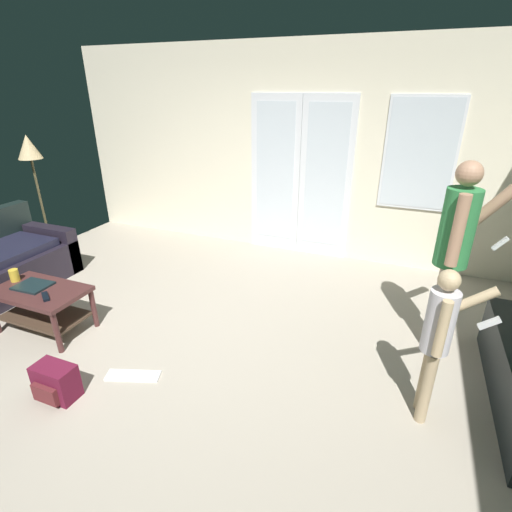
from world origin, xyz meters
The scene contains 11 objects.
ground_plane centered at (0.00, 0.00, -0.01)m, with size 6.26×5.31×0.02m, color #A99F8E.
wall_back_with_doors centered at (0.07, 2.62, 1.34)m, with size 6.26×0.09×2.76m.
coffee_table centered at (-1.40, -0.23, 0.32)m, with size 0.87×0.51×0.44m.
person_adult centered at (2.09, 0.89, 1.00)m, with size 0.54×0.45×1.68m.
person_child centered at (2.00, -0.01, 0.70)m, with size 0.46×0.33×1.16m.
floor_lamp centered at (-2.89, 1.17, 1.37)m, with size 0.29×0.29×1.63m.
backpack centered at (-0.58, -0.87, 0.14)m, with size 0.32×0.22×0.28m.
loose_keyboard centered at (-0.20, -0.48, 0.01)m, with size 0.46×0.27×0.02m.
laptop_closed centered at (-1.50, -0.21, 0.45)m, with size 0.31×0.25×0.02m, color #17262A.
cup_near_edge centered at (-1.76, -0.19, 0.50)m, with size 0.08×0.08×0.12m, color gold.
tv_remote_black centered at (-1.22, -0.32, 0.45)m, with size 0.17×0.05×0.02m, color black.
Camera 1 is at (1.67, -2.41, 2.18)m, focal length 27.01 mm.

